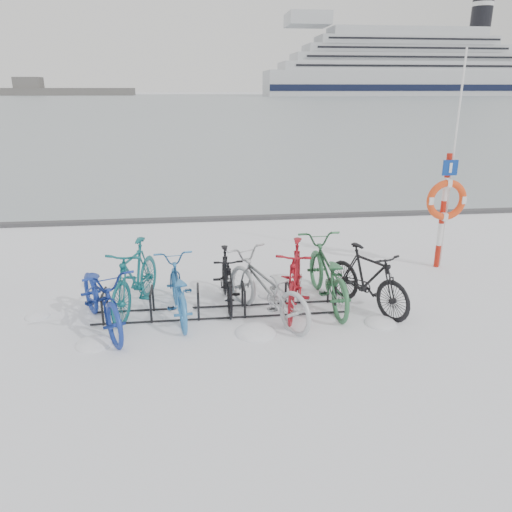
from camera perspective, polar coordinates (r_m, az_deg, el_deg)
name	(u,v)px	position (r m, az deg, el deg)	size (l,w,h in m)	color
ground	(221,313)	(8.05, -3.98, -6.52)	(900.00, 900.00, 0.00)	white
ice_sheet	(195,100)	(162.32, -6.96, 17.31)	(400.00, 298.00, 0.02)	#929CA4
quay_edge	(210,219)	(13.61, -5.28, 4.24)	(400.00, 0.25, 0.10)	#3F3F42
bike_rack	(221,303)	(7.98, -4.01, -5.35)	(4.00, 0.48, 0.46)	black
lifebuoy_station	(446,200)	(10.29, 20.90, 5.99)	(0.79, 0.23, 4.10)	#AE1B0D
cruise_ferry	(402,70)	(248.54, 16.31, 19.74)	(125.10, 23.62, 41.11)	silver
bike_0	(101,294)	(7.74, -17.26, -4.17)	(0.70, 2.02, 1.06)	navy
bike_1	(135,275)	(8.21, -13.69, -2.17)	(0.54, 1.91, 1.15)	#135B62
bike_2	(177,287)	(7.89, -8.98, -3.54)	(0.62, 1.78, 0.94)	#3077B9
bike_3	(227,277)	(8.20, -3.37, -2.36)	(0.45, 1.61, 0.96)	black
bike_4	(266,285)	(7.69, 1.20, -3.39)	(0.71, 2.03, 1.07)	#B1B5BA
bike_5	(295,275)	(8.02, 4.47, -2.22)	(0.53, 1.89, 1.13)	maroon
bike_6	(327,271)	(8.31, 8.13, -1.72)	(0.73, 2.10, 1.10)	#2E6940
bike_7	(368,277)	(8.24, 12.68, -2.35)	(0.50, 1.77, 1.06)	black
snow_drifts	(247,319)	(7.83, -1.06, -7.23)	(6.22, 1.89, 0.21)	white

